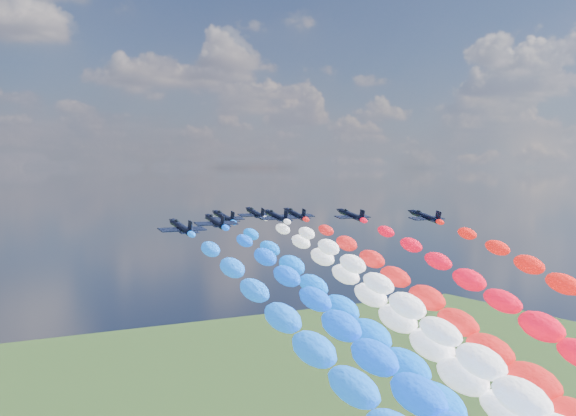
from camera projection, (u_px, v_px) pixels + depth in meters
jet_0 at (181, 227)px, 124.48m from camera, size 8.25×11.21×4.36m
jet_1 at (215, 221)px, 137.71m from camera, size 8.68×11.51×4.36m
trail_1 at (396, 397)px, 91.41m from camera, size 6.30×106.53×41.61m
jet_2 at (224, 217)px, 150.41m from camera, size 8.47×11.36×4.36m
trail_2 at (387, 369)px, 104.11m from camera, size 6.30×106.53×41.61m
jet_3 at (276, 216)px, 152.63m from camera, size 8.31×11.25×4.36m
trail_3 at (459, 365)px, 106.33m from camera, size 6.30×106.53×41.61m
jet_4 at (255, 213)px, 162.42m from camera, size 8.64×11.49×4.36m
trail_4 at (414, 348)px, 116.12m from camera, size 6.30×106.53×41.61m
jet_5 at (295, 214)px, 159.39m from camera, size 8.37×11.29×4.36m
trail_5 at (474, 353)px, 113.09m from camera, size 6.30×106.53×41.61m
jet_6 at (351, 215)px, 156.30m from camera, size 8.45×11.35×4.36m
trail_6 at (559, 358)px, 110.00m from camera, size 6.30×106.53×41.61m
jet_7 at (425, 216)px, 151.66m from camera, size 8.53×11.41×4.36m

